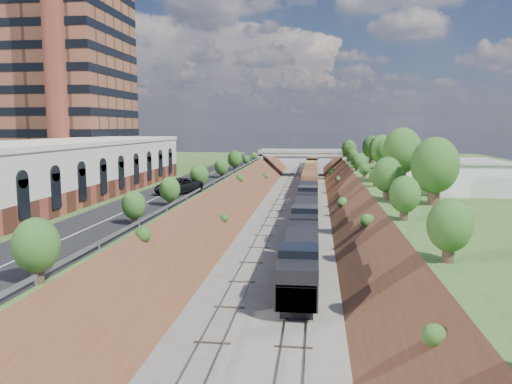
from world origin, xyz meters
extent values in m
cube|color=#355C25|center=(-33.00, 60.00, 2.50)|extent=(44.00, 180.00, 5.00)
cube|color=brown|center=(-11.00, 60.00, 0.00)|extent=(10.00, 180.00, 10.00)
cube|color=brown|center=(11.00, 60.00, 0.00)|extent=(10.00, 180.00, 10.00)
cube|color=gray|center=(-2.60, 60.00, 0.09)|extent=(1.58, 180.00, 0.18)
cube|color=gray|center=(2.60, 60.00, 0.09)|extent=(1.58, 180.00, 0.18)
cube|color=black|center=(-15.50, 60.00, 5.05)|extent=(8.00, 180.00, 0.10)
cube|color=#99999E|center=(-11.40, 60.00, 5.55)|extent=(0.06, 171.00, 0.30)
cube|color=brown|center=(-28.00, 38.00, 6.10)|extent=(14.00, 62.00, 2.20)
cube|color=beige|center=(-28.00, 38.00, 9.35)|extent=(14.00, 62.00, 4.30)
cube|color=beige|center=(-28.00, 38.00, 11.75)|extent=(14.30, 62.30, 0.50)
cube|color=brown|center=(-44.00, 72.00, 27.00)|extent=(22.00, 22.00, 44.00)
cylinder|color=brown|center=(-36.00, 56.00, 25.00)|extent=(3.20, 3.20, 40.00)
cube|color=gray|center=(-11.50, 122.00, 3.10)|extent=(1.50, 8.00, 6.20)
cube|color=gray|center=(11.50, 122.00, 3.10)|extent=(1.50, 8.00, 6.20)
cube|color=gray|center=(0.00, 122.00, 6.20)|extent=(24.00, 8.00, 1.00)
cube|color=gray|center=(0.00, 118.00, 7.00)|extent=(24.00, 0.30, 0.80)
cube|color=gray|center=(0.00, 126.00, 7.00)|extent=(24.00, 0.30, 0.80)
cube|color=silver|center=(23.50, 52.00, 7.00)|extent=(9.00, 12.00, 4.00)
cube|color=silver|center=(23.00, 74.00, 6.80)|extent=(8.00, 10.00, 3.60)
cylinder|color=#473323|center=(17.00, 40.00, 6.31)|extent=(1.30, 1.30, 2.62)
ellipsoid|color=#2C561E|center=(17.00, 40.00, 9.46)|extent=(5.25, 5.25, 6.30)
cylinder|color=#473323|center=(-11.80, 20.00, 5.61)|extent=(0.66, 0.66, 1.22)
ellipsoid|color=#2C561E|center=(-11.80, 20.00, 7.08)|extent=(2.45, 2.45, 2.94)
cube|color=black|center=(2.60, 18.77, 0.45)|extent=(2.40, 4.00, 0.90)
cube|color=black|center=(2.60, 25.05, 2.42)|extent=(3.09, 18.56, 3.03)
cube|color=black|center=(2.60, 17.27, 1.80)|extent=(2.85, 3.00, 1.80)
cube|color=silver|center=(2.60, 17.27, 2.80)|extent=(2.85, 3.00, 0.15)
cube|color=black|center=(2.60, 20.27, 4.10)|extent=(3.03, 3.10, 0.90)
cube|color=black|center=(2.60, 44.61, 2.42)|extent=(3.09, 18.56, 3.03)
cube|color=black|center=(2.60, 64.17, 2.42)|extent=(3.09, 18.56, 3.03)
cube|color=brown|center=(2.60, 123.86, 2.76)|extent=(3.09, 98.81, 3.71)
imported|color=black|center=(-13.90, 44.98, 6.09)|extent=(5.93, 7.86, 1.98)
camera|label=1|loc=(3.86, -17.53, 13.74)|focal=35.00mm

